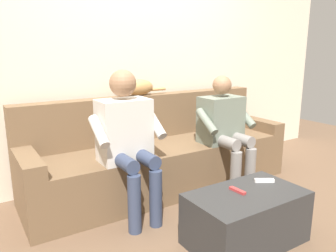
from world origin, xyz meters
TOP-DOWN VIEW (x-y plane):
  - ground_plane at (0.00, 0.60)m, footprint 8.00×8.00m
  - back_wall at (0.00, -0.59)m, footprint 5.47×0.06m
  - couch at (0.00, -0.14)m, footprint 2.59×0.75m
  - coffee_table at (0.00, 1.03)m, footprint 0.81×0.48m
  - person_left_seated at (-0.51, 0.22)m, footprint 0.55×0.51m
  - person_right_seated at (0.51, 0.22)m, footprint 0.56×0.51m
  - cat_on_backrest at (0.13, -0.37)m, footprint 0.54×0.15m
  - remote_white at (-0.24, 0.96)m, footprint 0.14×0.11m
  - remote_red at (0.04, 0.98)m, footprint 0.04×0.13m

SIDE VIEW (x-z plane):
  - ground_plane at x=0.00m, z-range 0.00..0.00m
  - coffee_table at x=0.00m, z-range 0.00..0.37m
  - couch at x=0.00m, z-range -0.13..0.75m
  - remote_red at x=0.04m, z-range 0.37..0.39m
  - remote_white at x=-0.24m, z-range 0.37..0.39m
  - person_left_seated at x=-0.51m, z-range 0.08..1.17m
  - person_right_seated at x=0.51m, z-range 0.08..1.26m
  - cat_on_backrest at x=0.13m, z-range 0.88..1.06m
  - back_wall at x=0.00m, z-range 0.00..2.46m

